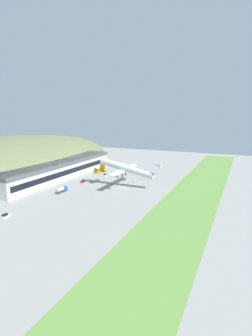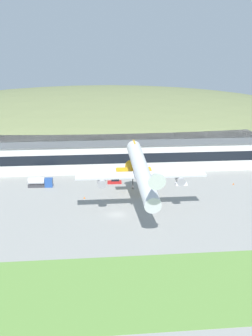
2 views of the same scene
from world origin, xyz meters
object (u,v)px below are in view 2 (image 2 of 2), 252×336
(terminal_building, at_px, (118,149))
(service_car_2, at_px, (115,182))
(traffic_cone_1, at_px, (84,197))
(cargo_airplane, at_px, (141,173))
(fuel_truck, at_px, (40,182))
(traffic_cone_0, at_px, (233,184))
(service_car_1, at_px, (181,183))

(terminal_building, relative_size, service_car_2, 22.85)
(service_car_2, height_order, traffic_cone_1, service_car_2)
(cargo_airplane, distance_m, fuel_truck, 39.72)
(service_car_2, distance_m, traffic_cone_0, 38.33)
(terminal_building, xyz_separation_m, traffic_cone_1, (-13.46, -38.25, -6.51))
(service_car_1, relative_size, fuel_truck, 0.48)
(cargo_airplane, bearing_deg, traffic_cone_1, 139.72)
(terminal_building, height_order, service_car_1, terminal_building)
(service_car_2, relative_size, traffic_cone_1, 7.86)
(cargo_airplane, xyz_separation_m, traffic_cone_0, (33.22, 22.00, -10.22))
(service_car_1, height_order, traffic_cone_1, service_car_1)
(terminal_building, xyz_separation_m, service_car_2, (-3.26, -23.24, -6.11))
(terminal_building, height_order, traffic_cone_0, terminal_building)
(cargo_airplane, xyz_separation_m, service_car_2, (-4.69, 27.63, -9.82))
(cargo_airplane, height_order, traffic_cone_0, cargo_airplane)
(fuel_truck, xyz_separation_m, traffic_cone_0, (61.59, -4.29, -1.21))
(service_car_1, distance_m, traffic_cone_1, 33.21)
(traffic_cone_0, bearing_deg, service_car_1, 174.89)
(terminal_building, bearing_deg, cargo_airplane, -88.39)
(cargo_airplane, height_order, service_car_1, cargo_airplane)
(fuel_truck, height_order, traffic_cone_1, fuel_truck)
(terminal_building, height_order, traffic_cone_1, terminal_building)
(terminal_building, xyz_separation_m, service_car_1, (17.91, -27.37, -6.20))
(cargo_airplane, distance_m, service_car_2, 29.70)
(terminal_building, relative_size, traffic_cone_0, 179.65)
(service_car_2, relative_size, traffic_cone_0, 7.86)
(service_car_1, relative_size, traffic_cone_1, 6.50)
(service_car_1, relative_size, service_car_2, 0.83)
(cargo_airplane, distance_m, traffic_cone_1, 22.04)
(cargo_airplane, relative_size, service_car_1, 11.95)
(cargo_airplane, xyz_separation_m, fuel_truck, (-28.37, 26.30, -9.00))
(cargo_airplane, bearing_deg, fuel_truck, 137.17)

